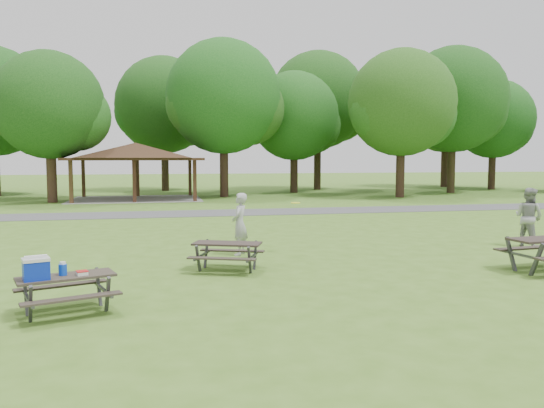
{
  "coord_description": "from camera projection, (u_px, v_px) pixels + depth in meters",
  "views": [
    {
      "loc": [
        -2.48,
        -12.37,
        2.76
      ],
      "look_at": [
        1.0,
        4.0,
        1.3
      ],
      "focal_mm": 35.0,
      "sensor_mm": 36.0,
      "label": 1
    }
  ],
  "objects": [
    {
      "name": "asphalt_path",
      "position": [
        211.0,
        213.0,
        26.45
      ],
      "size": [
        120.0,
        3.2,
        0.02
      ],
      "primitive_type": "cube",
      "color": "#474749",
      "rests_on": "ground"
    },
    {
      "name": "tree_row_f",
      "position": [
        295.0,
        119.0,
        41.77
      ],
      "size": [
        7.35,
        7.0,
        9.55
      ],
      "color": "black",
      "rests_on": "ground"
    },
    {
      "name": "tree_row_i",
      "position": [
        494.0,
        121.0,
        45.99
      ],
      "size": [
        7.14,
        6.8,
        9.52
      ],
      "color": "black",
      "rests_on": "ground"
    },
    {
      "name": "frisbee_catcher",
      "position": [
        529.0,
        217.0,
        16.51
      ],
      "size": [
        0.96,
        1.08,
        1.84
      ],
      "primitive_type": "imported",
      "rotation": [
        0.0,
        0.0,
        1.92
      ],
      "color": "#949496",
      "rests_on": "ground"
    },
    {
      "name": "tree_row_g",
      "position": [
        403.0,
        106.0,
        36.64
      ],
      "size": [
        7.77,
        7.4,
        10.25
      ],
      "color": "black",
      "rests_on": "ground"
    },
    {
      "name": "picnic_table_middle",
      "position": [
        227.0,
        249.0,
        12.98
      ],
      "size": [
        2.01,
        1.83,
        0.71
      ],
      "color": "#2B221F",
      "rests_on": "ground"
    },
    {
      "name": "ground",
      "position": [
        266.0,
        272.0,
        12.81
      ],
      "size": [
        160.0,
        160.0,
        0.0
      ],
      "primitive_type": "plane",
      "color": "#426C1E",
      "rests_on": "ground"
    },
    {
      "name": "tree_deep_d",
      "position": [
        446.0,
        112.0,
        49.86
      ],
      "size": [
        8.4,
        8.0,
        11.27
      ],
      "color": "black",
      "rests_on": "ground"
    },
    {
      "name": "tree_row_e",
      "position": [
        225.0,
        100.0,
        37.04
      ],
      "size": [
        8.4,
        8.0,
        11.02
      ],
      "color": "black",
      "rests_on": "ground"
    },
    {
      "name": "picnic_table_near",
      "position": [
        57.0,
        279.0,
        9.26
      ],
      "size": [
        1.97,
        1.77,
        1.14
      ],
      "color": "#2F2822",
      "rests_on": "ground"
    },
    {
      "name": "tree_row_h",
      "position": [
        454.0,
        103.0,
        41.24
      ],
      "size": [
        8.61,
        8.2,
        11.37
      ],
      "color": "black",
      "rests_on": "ground"
    },
    {
      "name": "frisbee_thrower",
      "position": [
        240.0,
        224.0,
        15.03
      ],
      "size": [
        0.65,
        0.76,
        1.77
      ],
      "primitive_type": "imported",
      "rotation": [
        0.0,
        0.0,
        -1.99
      ],
      "color": "#A0A0A2",
      "rests_on": "ground"
    },
    {
      "name": "pavilion",
      "position": [
        136.0,
        153.0,
        35.1
      ],
      "size": [
        8.6,
        7.01,
        3.76
      ],
      "color": "#3C2715",
      "rests_on": "ground"
    },
    {
      "name": "tree_deep_c",
      "position": [
        319.0,
        103.0,
        45.67
      ],
      "size": [
        8.82,
        8.4,
        11.9
      ],
      "color": "black",
      "rests_on": "ground"
    },
    {
      "name": "frisbee_in_flight",
      "position": [
        296.0,
        203.0,
        15.24
      ],
      "size": [
        0.35,
        0.35,
        0.02
      ],
      "color": "yellow",
      "rests_on": "ground"
    },
    {
      "name": "tree_deep_b",
      "position": [
        165.0,
        108.0,
        44.0
      ],
      "size": [
        8.4,
        8.0,
        11.13
      ],
      "color": "black",
      "rests_on": "ground"
    },
    {
      "name": "tree_row_d",
      "position": [
        51.0,
        108.0,
        32.41
      ],
      "size": [
        6.93,
        6.6,
        9.27
      ],
      "color": "#332016",
      "rests_on": "ground"
    }
  ]
}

